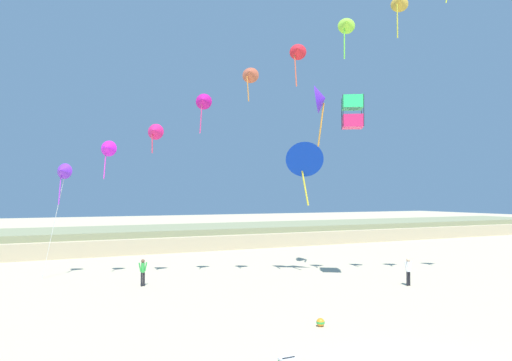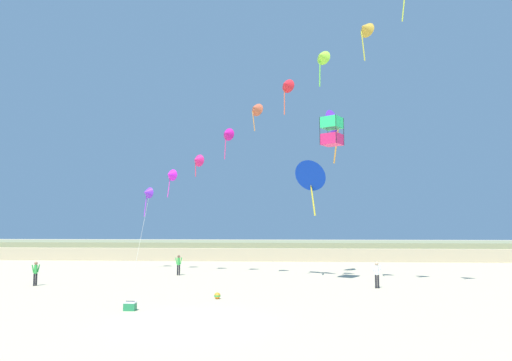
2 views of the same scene
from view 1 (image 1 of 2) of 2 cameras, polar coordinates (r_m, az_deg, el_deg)
dune_ridge at (r=51.84m, az=-13.29°, el=-6.94°), size 120.00×13.01×2.13m
person_near_left at (r=29.79m, az=-13.96°, el=-10.86°), size 0.59×0.23×1.68m
person_near_right at (r=30.61m, az=18.50°, el=-10.52°), size 0.61×0.24×1.74m
kite_banner_string at (r=30.82m, az=2.08°, el=14.39°), size 26.40×16.97×22.02m
large_kite_low_lead at (r=32.84m, az=6.07°, el=2.91°), size 3.32×3.06×4.86m
large_kite_mid_trail at (r=30.65m, az=11.97°, el=8.36°), size 1.83×1.83×2.07m
large_kite_high_solo at (r=35.51m, az=8.11°, el=10.04°), size 2.08×2.32×4.76m
beach_ball at (r=20.72m, az=8.06°, el=-17.14°), size 0.36×0.36×0.36m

